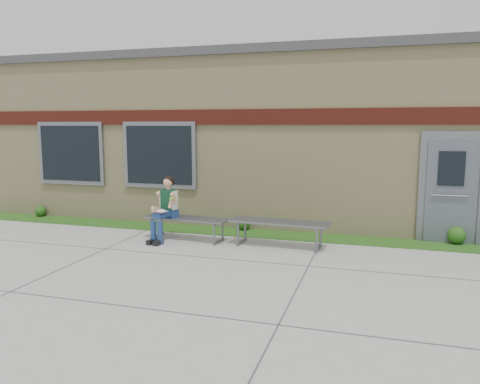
% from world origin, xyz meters
% --- Properties ---
extents(ground, '(80.00, 80.00, 0.00)m').
position_xyz_m(ground, '(0.00, 0.00, 0.00)').
color(ground, '#9E9E99').
rests_on(ground, ground).
extents(grass_strip, '(16.00, 0.80, 0.02)m').
position_xyz_m(grass_strip, '(0.00, 2.60, 0.01)').
color(grass_strip, '#234512').
rests_on(grass_strip, ground).
extents(school_building, '(16.20, 6.22, 4.20)m').
position_xyz_m(school_building, '(-0.00, 5.99, 2.10)').
color(school_building, beige).
rests_on(school_building, ground).
extents(bench_left, '(1.89, 0.68, 0.48)m').
position_xyz_m(bench_left, '(-1.77, 1.68, 0.37)').
color(bench_left, slate).
rests_on(bench_left, ground).
extents(bench_right, '(2.02, 0.67, 0.52)m').
position_xyz_m(bench_right, '(0.23, 1.68, 0.40)').
color(bench_right, slate).
rests_on(bench_right, ground).
extents(girl, '(0.48, 0.83, 1.36)m').
position_xyz_m(girl, '(-2.16, 1.47, 0.72)').
color(girl, navy).
rests_on(girl, ground).
extents(shrub_west, '(0.28, 0.28, 0.28)m').
position_xyz_m(shrub_west, '(-6.47, 2.85, 0.16)').
color(shrub_west, '#234512').
rests_on(shrub_west, grass_strip).
extents(shrub_mid, '(0.30, 0.30, 0.30)m').
position_xyz_m(shrub_mid, '(-0.84, 2.85, 0.17)').
color(shrub_mid, '#234512').
rests_on(shrub_mid, grass_strip).
extents(shrub_east, '(0.36, 0.36, 0.36)m').
position_xyz_m(shrub_east, '(3.67, 2.85, 0.20)').
color(shrub_east, '#234512').
rests_on(shrub_east, grass_strip).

